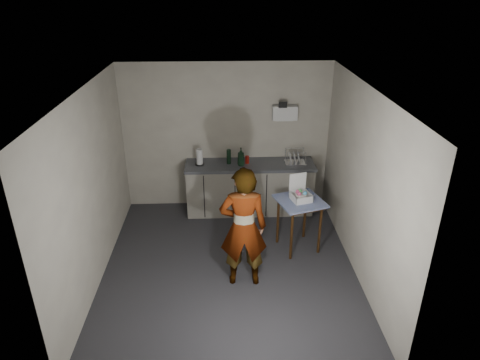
{
  "coord_description": "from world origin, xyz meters",
  "views": [
    {
      "loc": [
        -0.06,
        -5.1,
        3.82
      ],
      "look_at": [
        0.17,
        0.45,
        1.19
      ],
      "focal_mm": 32.0,
      "sensor_mm": 36.0,
      "label": 1
    }
  ],
  "objects_px": {
    "kitchen_counter": "(250,189)",
    "side_table": "(300,207)",
    "standing_man": "(243,228)",
    "paper_towel": "(199,157)",
    "soap_bottle": "(241,157)",
    "soda_can": "(247,160)",
    "dish_rack": "(295,160)",
    "dark_bottle": "(229,157)",
    "bakery_box": "(300,195)"
  },
  "relations": [
    {
      "from": "dark_bottle",
      "to": "paper_towel",
      "type": "height_order",
      "value": "paper_towel"
    },
    {
      "from": "kitchen_counter",
      "to": "dish_rack",
      "type": "relative_size",
      "value": 6.4
    },
    {
      "from": "side_table",
      "to": "standing_man",
      "type": "bearing_deg",
      "value": -156.17
    },
    {
      "from": "side_table",
      "to": "dish_rack",
      "type": "xyz_separation_m",
      "value": [
        0.1,
        1.22,
        0.24
      ]
    },
    {
      "from": "paper_towel",
      "to": "bakery_box",
      "type": "distance_m",
      "value": 1.96
    },
    {
      "from": "side_table",
      "to": "dish_rack",
      "type": "height_order",
      "value": "dish_rack"
    },
    {
      "from": "soda_can",
      "to": "kitchen_counter",
      "type": "bearing_deg",
      "value": -31.02
    },
    {
      "from": "kitchen_counter",
      "to": "dark_bottle",
      "type": "distance_m",
      "value": 0.71
    },
    {
      "from": "kitchen_counter",
      "to": "side_table",
      "type": "relative_size",
      "value": 2.7
    },
    {
      "from": "dark_bottle",
      "to": "bakery_box",
      "type": "height_order",
      "value": "bakery_box"
    },
    {
      "from": "dark_bottle",
      "to": "soda_can",
      "type": "bearing_deg",
      "value": -0.72
    },
    {
      "from": "soap_bottle",
      "to": "dark_bottle",
      "type": "xyz_separation_m",
      "value": [
        -0.21,
        0.09,
        -0.03
      ]
    },
    {
      "from": "dish_rack",
      "to": "dark_bottle",
      "type": "bearing_deg",
      "value": 177.98
    },
    {
      "from": "side_table",
      "to": "bakery_box",
      "type": "xyz_separation_m",
      "value": [
        0.0,
        0.02,
        0.19
      ]
    },
    {
      "from": "dish_rack",
      "to": "soap_bottle",
      "type": "bearing_deg",
      "value": -176.68
    },
    {
      "from": "standing_man",
      "to": "soap_bottle",
      "type": "bearing_deg",
      "value": -91.05
    },
    {
      "from": "soda_can",
      "to": "bakery_box",
      "type": "xyz_separation_m",
      "value": [
        0.72,
        -1.24,
        -0.06
      ]
    },
    {
      "from": "soda_can",
      "to": "dark_bottle",
      "type": "relative_size",
      "value": 0.52
    },
    {
      "from": "kitchen_counter",
      "to": "paper_towel",
      "type": "relative_size",
      "value": 8.0
    },
    {
      "from": "soap_bottle",
      "to": "soda_can",
      "type": "xyz_separation_m",
      "value": [
        0.11,
        0.09,
        -0.09
      ]
    },
    {
      "from": "side_table",
      "to": "soda_can",
      "type": "height_order",
      "value": "soda_can"
    },
    {
      "from": "dark_bottle",
      "to": "dish_rack",
      "type": "height_order",
      "value": "dark_bottle"
    },
    {
      "from": "dark_bottle",
      "to": "bakery_box",
      "type": "relative_size",
      "value": 0.66
    },
    {
      "from": "standing_man",
      "to": "bakery_box",
      "type": "relative_size",
      "value": 4.53
    },
    {
      "from": "soda_can",
      "to": "dark_bottle",
      "type": "bearing_deg",
      "value": 179.28
    },
    {
      "from": "standing_man",
      "to": "dark_bottle",
      "type": "bearing_deg",
      "value": -85.24
    },
    {
      "from": "kitchen_counter",
      "to": "dark_bottle",
      "type": "bearing_deg",
      "value": 174.87
    },
    {
      "from": "soda_can",
      "to": "dish_rack",
      "type": "distance_m",
      "value": 0.83
    },
    {
      "from": "soap_bottle",
      "to": "bakery_box",
      "type": "distance_m",
      "value": 1.43
    },
    {
      "from": "side_table",
      "to": "dark_bottle",
      "type": "height_order",
      "value": "dark_bottle"
    },
    {
      "from": "dark_bottle",
      "to": "dish_rack",
      "type": "bearing_deg",
      "value": -2.02
    },
    {
      "from": "kitchen_counter",
      "to": "soap_bottle",
      "type": "bearing_deg",
      "value": -158.8
    },
    {
      "from": "standing_man",
      "to": "dark_bottle",
      "type": "relative_size",
      "value": 6.83
    },
    {
      "from": "kitchen_counter",
      "to": "paper_towel",
      "type": "height_order",
      "value": "paper_towel"
    },
    {
      "from": "soap_bottle",
      "to": "paper_towel",
      "type": "height_order",
      "value": "soap_bottle"
    },
    {
      "from": "dish_rack",
      "to": "bakery_box",
      "type": "height_order",
      "value": "bakery_box"
    },
    {
      "from": "kitchen_counter",
      "to": "paper_towel",
      "type": "bearing_deg",
      "value": 179.95
    },
    {
      "from": "standing_man",
      "to": "dish_rack",
      "type": "height_order",
      "value": "standing_man"
    },
    {
      "from": "soap_bottle",
      "to": "dark_bottle",
      "type": "relative_size",
      "value": 1.25
    },
    {
      "from": "side_table",
      "to": "bakery_box",
      "type": "relative_size",
      "value": 2.19
    },
    {
      "from": "standing_man",
      "to": "paper_towel",
      "type": "xyz_separation_m",
      "value": [
        -0.65,
        2.02,
        0.18
      ]
    },
    {
      "from": "standing_man",
      "to": "soda_can",
      "type": "xyz_separation_m",
      "value": [
        0.17,
        2.04,
        0.12
      ]
    },
    {
      "from": "soda_can",
      "to": "dark_bottle",
      "type": "xyz_separation_m",
      "value": [
        -0.32,
        0.0,
        0.06
      ]
    },
    {
      "from": "dish_rack",
      "to": "paper_towel",
      "type": "bearing_deg",
      "value": 179.71
    },
    {
      "from": "soda_can",
      "to": "bakery_box",
      "type": "bearing_deg",
      "value": -59.77
    },
    {
      "from": "bakery_box",
      "to": "dish_rack",
      "type": "bearing_deg",
      "value": 69.69
    },
    {
      "from": "side_table",
      "to": "soap_bottle",
      "type": "distance_m",
      "value": 1.47
    },
    {
      "from": "paper_towel",
      "to": "dish_rack",
      "type": "bearing_deg",
      "value": -0.29
    },
    {
      "from": "kitchen_counter",
      "to": "bakery_box",
      "type": "distance_m",
      "value": 1.47
    },
    {
      "from": "standing_man",
      "to": "soda_can",
      "type": "bearing_deg",
      "value": -94.1
    }
  ]
}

